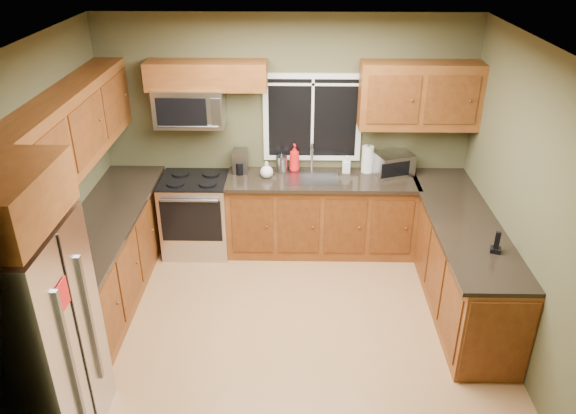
{
  "coord_description": "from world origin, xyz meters",
  "views": [
    {
      "loc": [
        0.14,
        -4.34,
        3.56
      ],
      "look_at": [
        0.05,
        0.35,
        1.15
      ],
      "focal_mm": 35.0,
      "sensor_mm": 36.0,
      "label": 1
    }
  ],
  "objects_px": {
    "range": "(197,214)",
    "toaster_oven": "(393,164)",
    "coffee_maker": "(240,162)",
    "soap_bottle_b": "(346,164)",
    "cordless_phone": "(496,246)",
    "microwave": "(190,107)",
    "paper_towel_roll": "(367,159)",
    "refrigerator": "(30,343)",
    "kettle": "(282,163)",
    "soap_bottle_a": "(294,158)",
    "soap_bottle_c": "(267,169)"
  },
  "relations": [
    {
      "from": "range",
      "to": "toaster_oven",
      "type": "xyz_separation_m",
      "value": [
        2.28,
        0.14,
        0.6
      ]
    },
    {
      "from": "coffee_maker",
      "to": "soap_bottle_b",
      "type": "bearing_deg",
      "value": 0.85
    },
    {
      "from": "toaster_oven",
      "to": "cordless_phone",
      "type": "relative_size",
      "value": 2.45
    },
    {
      "from": "microwave",
      "to": "paper_towel_roll",
      "type": "height_order",
      "value": "microwave"
    },
    {
      "from": "coffee_maker",
      "to": "soap_bottle_b",
      "type": "xyz_separation_m",
      "value": [
        1.23,
        0.02,
        -0.03
      ]
    },
    {
      "from": "range",
      "to": "soap_bottle_b",
      "type": "height_order",
      "value": "soap_bottle_b"
    },
    {
      "from": "coffee_maker",
      "to": "toaster_oven",
      "type": "bearing_deg",
      "value": -1.11
    },
    {
      "from": "microwave",
      "to": "range",
      "type": "bearing_deg",
      "value": -89.98
    },
    {
      "from": "refrigerator",
      "to": "cordless_phone",
      "type": "height_order",
      "value": "refrigerator"
    },
    {
      "from": "cordless_phone",
      "to": "kettle",
      "type": "bearing_deg",
      "value": 138.47
    },
    {
      "from": "microwave",
      "to": "toaster_oven",
      "type": "xyz_separation_m",
      "value": [
        2.28,
        0.0,
        -0.66
      ]
    },
    {
      "from": "range",
      "to": "microwave",
      "type": "distance_m",
      "value": 1.27
    },
    {
      "from": "microwave",
      "to": "soap_bottle_a",
      "type": "xyz_separation_m",
      "value": [
        1.15,
        0.09,
        -0.63
      ]
    },
    {
      "from": "kettle",
      "to": "paper_towel_roll",
      "type": "bearing_deg",
      "value": 1.73
    },
    {
      "from": "cordless_phone",
      "to": "refrigerator",
      "type": "bearing_deg",
      "value": -161.3
    },
    {
      "from": "refrigerator",
      "to": "cordless_phone",
      "type": "relative_size",
      "value": 9.07
    },
    {
      "from": "kettle",
      "to": "paper_towel_roll",
      "type": "relative_size",
      "value": 0.69
    },
    {
      "from": "refrigerator",
      "to": "soap_bottle_b",
      "type": "distance_m",
      "value": 3.84
    },
    {
      "from": "refrigerator",
      "to": "soap_bottle_a",
      "type": "relative_size",
      "value": 5.58
    },
    {
      "from": "soap_bottle_a",
      "to": "coffee_maker",
      "type": "bearing_deg",
      "value": -174.52
    },
    {
      "from": "microwave",
      "to": "coffee_maker",
      "type": "xyz_separation_m",
      "value": [
        0.52,
        0.03,
        -0.66
      ]
    },
    {
      "from": "toaster_oven",
      "to": "kettle",
      "type": "relative_size",
      "value": 2.04
    },
    {
      "from": "refrigerator",
      "to": "toaster_oven",
      "type": "bearing_deg",
      "value": 44.36
    },
    {
      "from": "refrigerator",
      "to": "kettle",
      "type": "relative_size",
      "value": 7.55
    },
    {
      "from": "microwave",
      "to": "soap_bottle_b",
      "type": "bearing_deg",
      "value": 1.72
    },
    {
      "from": "range",
      "to": "microwave",
      "type": "bearing_deg",
      "value": 90.02
    },
    {
      "from": "range",
      "to": "soap_bottle_c",
      "type": "relative_size",
      "value": 4.98
    },
    {
      "from": "soap_bottle_c",
      "to": "microwave",
      "type": "bearing_deg",
      "value": 172.78
    },
    {
      "from": "cordless_phone",
      "to": "soap_bottle_c",
      "type": "bearing_deg",
      "value": 143.31
    },
    {
      "from": "refrigerator",
      "to": "kettle",
      "type": "distance_m",
      "value": 3.4
    },
    {
      "from": "microwave",
      "to": "toaster_oven",
      "type": "bearing_deg",
      "value": 0.01
    },
    {
      "from": "refrigerator",
      "to": "soap_bottle_a",
      "type": "bearing_deg",
      "value": 58.52
    },
    {
      "from": "soap_bottle_b",
      "to": "cordless_phone",
      "type": "distance_m",
      "value": 2.1
    },
    {
      "from": "paper_towel_roll",
      "to": "cordless_phone",
      "type": "relative_size",
      "value": 1.74
    },
    {
      "from": "coffee_maker",
      "to": "soap_bottle_a",
      "type": "bearing_deg",
      "value": 5.48
    },
    {
      "from": "range",
      "to": "soap_bottle_b",
      "type": "relative_size",
      "value": 4.68
    },
    {
      "from": "microwave",
      "to": "soap_bottle_b",
      "type": "xyz_separation_m",
      "value": [
        1.75,
        0.05,
        -0.69
      ]
    },
    {
      "from": "microwave",
      "to": "soap_bottle_c",
      "type": "distance_m",
      "value": 1.09
    },
    {
      "from": "refrigerator",
      "to": "soap_bottle_a",
      "type": "distance_m",
      "value": 3.52
    },
    {
      "from": "soap_bottle_b",
      "to": "cordless_phone",
      "type": "xyz_separation_m",
      "value": [
        1.19,
        -1.73,
        -0.04
      ]
    },
    {
      "from": "kettle",
      "to": "soap_bottle_c",
      "type": "relative_size",
      "value": 1.27
    },
    {
      "from": "refrigerator",
      "to": "soap_bottle_c",
      "type": "distance_m",
      "value": 3.19
    },
    {
      "from": "microwave",
      "to": "soap_bottle_c",
      "type": "relative_size",
      "value": 4.04
    },
    {
      "from": "paper_towel_roll",
      "to": "coffee_maker",
      "type": "bearing_deg",
      "value": -178.44
    },
    {
      "from": "range",
      "to": "coffee_maker",
      "type": "height_order",
      "value": "coffee_maker"
    },
    {
      "from": "toaster_oven",
      "to": "soap_bottle_b",
      "type": "height_order",
      "value": "toaster_oven"
    },
    {
      "from": "toaster_oven",
      "to": "cordless_phone",
      "type": "height_order",
      "value": "toaster_oven"
    },
    {
      "from": "range",
      "to": "cordless_phone",
      "type": "height_order",
      "value": "cordless_phone"
    },
    {
      "from": "paper_towel_roll",
      "to": "cordless_phone",
      "type": "height_order",
      "value": "paper_towel_roll"
    },
    {
      "from": "toaster_oven",
      "to": "cordless_phone",
      "type": "bearing_deg",
      "value": -68.49
    }
  ]
}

